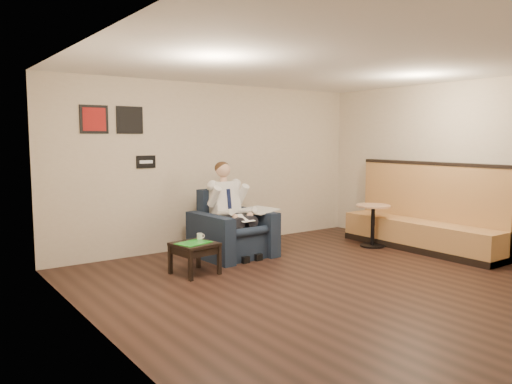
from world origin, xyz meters
TOP-DOWN VIEW (x-y plane):
  - ground at (0.00, 0.00)m, footprint 6.00×6.00m
  - wall_back at (0.00, 3.00)m, footprint 6.00×0.02m
  - wall_left at (-3.00, 0.00)m, footprint 0.02×6.00m
  - wall_right at (3.00, 0.00)m, footprint 0.02×6.00m
  - ceiling at (0.00, 0.00)m, footprint 6.00×6.00m
  - seating_sign at (-1.30, 2.98)m, footprint 0.32×0.02m
  - art_print_left at (-2.10, 2.98)m, footprint 0.42×0.03m
  - art_print_right at (-1.55, 2.98)m, footprint 0.42×0.03m
  - armchair at (-0.24, 2.10)m, footprint 1.14×1.14m
  - seated_man at (-0.23, 1.96)m, footprint 0.74×1.06m
  - lap_papers at (-0.22, 1.85)m, footprint 0.28×0.37m
  - newspaper at (0.21, 2.01)m, footprint 0.51×0.62m
  - side_table at (-1.25, 1.52)m, footprint 0.60×0.60m
  - green_folder at (-1.28, 1.49)m, footprint 0.51×0.42m
  - coffee_mug at (-1.09, 1.65)m, footprint 0.09×0.09m
  - smartphone at (-1.22, 1.68)m, footprint 0.14×0.07m
  - banquette at (2.59, 0.65)m, footprint 0.68×2.83m
  - cafe_table at (2.12, 1.28)m, footprint 0.60×0.60m

SIDE VIEW (x-z plane):
  - ground at x=0.00m, z-range 0.00..0.00m
  - side_table at x=-1.25m, z-range 0.00..0.44m
  - cafe_table at x=2.12m, z-range 0.00..0.73m
  - smartphone at x=-1.22m, z-range 0.44..0.45m
  - green_folder at x=-1.28m, z-range 0.44..0.45m
  - coffee_mug at x=-1.09m, z-range 0.44..0.53m
  - armchair at x=-0.24m, z-range 0.00..1.05m
  - lap_papers at x=-0.22m, z-range 0.64..0.65m
  - newspaper at x=0.21m, z-range 0.71..0.72m
  - seated_man at x=-0.23m, z-range 0.00..1.43m
  - banquette at x=2.59m, z-range 0.00..1.45m
  - wall_back at x=0.00m, z-range 0.00..2.80m
  - wall_left at x=-3.00m, z-range 0.00..2.80m
  - wall_right at x=3.00m, z-range 0.00..2.80m
  - seating_sign at x=-1.30m, z-range 1.40..1.60m
  - art_print_left at x=-2.10m, z-range 1.94..2.36m
  - art_print_right at x=-1.55m, z-range 1.94..2.36m
  - ceiling at x=0.00m, z-range 2.79..2.81m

